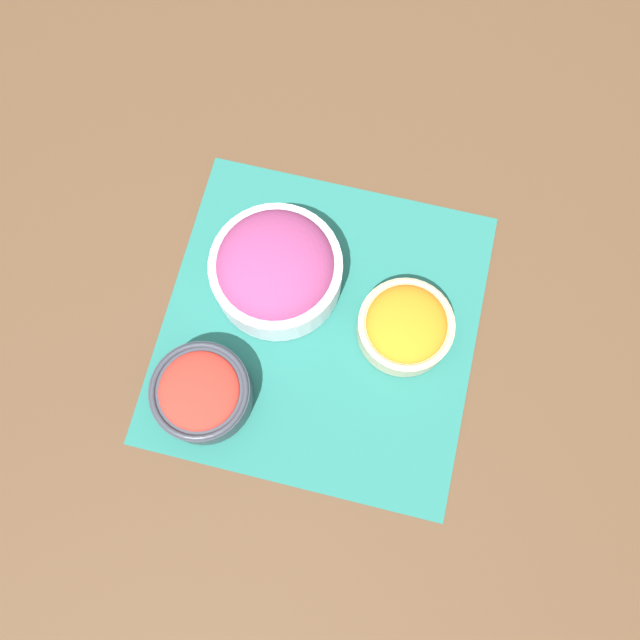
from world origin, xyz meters
The scene contains 5 objects.
ground_plane centered at (0.00, 0.00, 0.00)m, with size 3.00×3.00×0.00m, color #513823.
placemat centered at (0.00, 0.00, 0.00)m, with size 0.44×0.45×0.00m.
carrot_bowl centered at (0.12, 0.02, 0.03)m, with size 0.13×0.13×0.06m.
onion_bowl centered at (-0.08, 0.05, 0.05)m, with size 0.18×0.18×0.10m.
tomato_bowl centered at (-0.13, -0.14, 0.04)m, with size 0.13×0.13×0.06m.
Camera 1 is at (0.05, -0.22, 0.87)m, focal length 35.00 mm.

